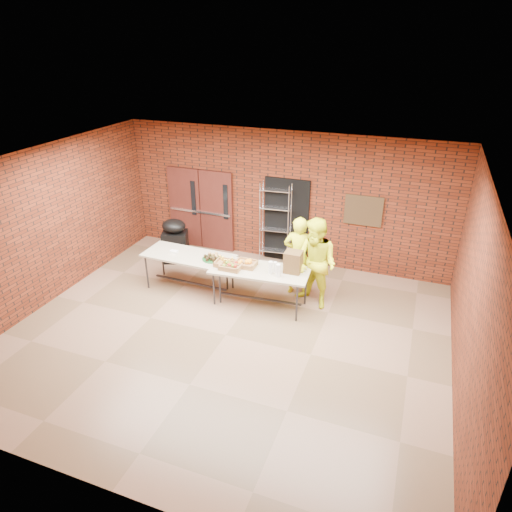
% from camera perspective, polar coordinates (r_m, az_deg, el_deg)
% --- Properties ---
extents(room, '(8.08, 7.08, 3.28)m').
position_cam_1_polar(room, '(7.94, -4.13, -0.44)').
color(room, brown).
rests_on(room, ground).
extents(double_doors, '(1.78, 0.12, 2.10)m').
position_cam_1_polar(double_doors, '(11.89, -6.90, 5.82)').
color(double_doors, '#461B14').
rests_on(double_doors, room).
extents(dark_doorway, '(1.10, 0.06, 2.10)m').
position_cam_1_polar(dark_doorway, '(11.10, 3.81, 4.42)').
color(dark_doorway, black).
rests_on(dark_doorway, room).
extents(bronze_plaque, '(0.85, 0.04, 0.70)m').
position_cam_1_polar(bronze_plaque, '(10.58, 13.28, 5.55)').
color(bronze_plaque, '#3D2918').
rests_on(bronze_plaque, room).
extents(wire_rack, '(0.76, 0.32, 2.01)m').
position_cam_1_polar(wire_rack, '(11.06, 2.41, 4.11)').
color(wire_rack, silver).
rests_on(wire_rack, room).
extents(table_left, '(2.02, 0.89, 0.82)m').
position_cam_1_polar(table_left, '(10.01, -8.41, -0.22)').
color(table_left, tan).
rests_on(table_left, room).
extents(table_right, '(2.07, 1.00, 0.82)m').
position_cam_1_polar(table_right, '(9.29, 0.48, -2.07)').
color(table_right, tan).
rests_on(table_right, room).
extents(basket_bananas, '(0.41, 0.32, 0.13)m').
position_cam_1_polar(basket_bananas, '(9.41, -3.84, -0.89)').
color(basket_bananas, '#8D5F39').
rests_on(basket_bananas, table_right).
extents(basket_oranges, '(0.43, 0.34, 0.13)m').
position_cam_1_polar(basket_oranges, '(9.36, -1.31, -0.96)').
color(basket_oranges, '#8D5F39').
rests_on(basket_oranges, table_right).
extents(basket_apples, '(0.43, 0.34, 0.13)m').
position_cam_1_polar(basket_apples, '(9.27, -3.17, -1.27)').
color(basket_apples, '#8D5F39').
rests_on(basket_apples, table_right).
extents(muffin_tray, '(0.44, 0.44, 0.11)m').
position_cam_1_polar(muffin_tray, '(9.70, -5.46, -0.14)').
color(muffin_tray, '#134A1D').
rests_on(muffin_tray, table_left).
extents(napkin_box, '(0.17, 0.11, 0.06)m').
position_cam_1_polar(napkin_box, '(10.10, -10.21, 0.52)').
color(napkin_box, white).
rests_on(napkin_box, table_left).
extents(coffee_dispenser, '(0.34, 0.30, 0.44)m').
position_cam_1_polar(coffee_dispenser, '(9.10, 4.67, -0.74)').
color(coffee_dispenser, brown).
rests_on(coffee_dispenser, table_right).
extents(cup_stack_front, '(0.09, 0.09, 0.27)m').
position_cam_1_polar(cup_stack_front, '(9.05, 1.83, -1.46)').
color(cup_stack_front, white).
rests_on(cup_stack_front, table_right).
extents(cup_stack_mid, '(0.09, 0.09, 0.27)m').
position_cam_1_polar(cup_stack_mid, '(8.94, 2.77, -1.82)').
color(cup_stack_mid, white).
rests_on(cup_stack_mid, table_right).
extents(cup_stack_back, '(0.07, 0.07, 0.22)m').
position_cam_1_polar(cup_stack_back, '(9.13, 2.40, -1.37)').
color(cup_stack_back, white).
rests_on(cup_stack_back, table_right).
extents(covered_grill, '(0.74, 0.68, 1.09)m').
position_cam_1_polar(covered_grill, '(11.41, -10.09, 1.95)').
color(covered_grill, black).
rests_on(covered_grill, room).
extents(volunteer_woman, '(0.67, 0.46, 1.77)m').
position_cam_1_polar(volunteer_woman, '(9.70, 5.32, -0.02)').
color(volunteer_woman, '#EFF91B').
rests_on(volunteer_woman, room).
extents(volunteer_man, '(1.14, 1.04, 1.91)m').
position_cam_1_polar(volunteer_man, '(9.28, 7.50, -0.98)').
color(volunteer_man, '#EFF91B').
rests_on(volunteer_man, room).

